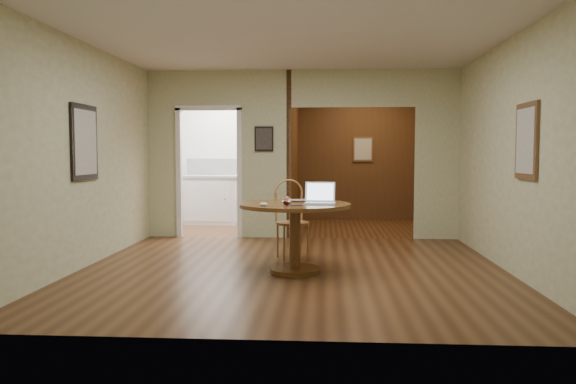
# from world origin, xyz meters

# --- Properties ---
(floor) EXTENTS (5.00, 5.00, 0.00)m
(floor) POSITION_xyz_m (0.00, 0.00, 0.00)
(floor) COLOR #402312
(floor) RESTS_ON ground
(room_shell) EXTENTS (5.20, 7.50, 5.00)m
(room_shell) POSITION_xyz_m (-0.47, 3.10, 1.29)
(room_shell) COLOR silver
(room_shell) RESTS_ON ground
(dining_table) EXTENTS (1.28, 1.28, 0.80)m
(dining_table) POSITION_xyz_m (0.04, -0.13, 0.59)
(dining_table) COLOR brown
(dining_table) RESTS_ON ground
(chair) EXTENTS (0.56, 0.56, 1.03)m
(chair) POSITION_xyz_m (-0.06, 0.73, 0.57)
(chair) COLOR #A16E39
(chair) RESTS_ON ground
(open_laptop) EXTENTS (0.37, 0.33, 0.24)m
(open_laptop) POSITION_xyz_m (0.33, -0.14, 0.86)
(open_laptop) COLOR white
(open_laptop) RESTS_ON dining_table
(closed_laptop) EXTENTS (0.39, 0.29, 0.03)m
(closed_laptop) POSITION_xyz_m (0.12, 0.05, 0.81)
(closed_laptop) COLOR silver
(closed_laptop) RESTS_ON dining_table
(mouse) EXTENTS (0.11, 0.08, 0.04)m
(mouse) POSITION_xyz_m (-0.28, -0.50, 0.82)
(mouse) COLOR white
(mouse) RESTS_ON dining_table
(wine_glass) EXTENTS (0.10, 0.10, 0.11)m
(wine_glass) POSITION_xyz_m (-0.04, -0.38, 0.85)
(wine_glass) COLOR white
(wine_glass) RESTS_ON dining_table
(pen) EXTENTS (0.14, 0.06, 0.01)m
(pen) POSITION_xyz_m (0.07, -0.43, 0.80)
(pen) COLOR #0B1852
(pen) RESTS_ON dining_table
(kitchen_cabinet) EXTENTS (2.06, 0.60, 0.94)m
(kitchen_cabinet) POSITION_xyz_m (-1.35, 4.20, 0.47)
(kitchen_cabinet) COLOR white
(kitchen_cabinet) RESTS_ON ground
(grocery_bag) EXTENTS (0.33, 0.30, 0.30)m
(grocery_bag) POSITION_xyz_m (-1.00, 4.20, 1.09)
(grocery_bag) COLOR beige
(grocery_bag) RESTS_ON kitchen_cabinet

